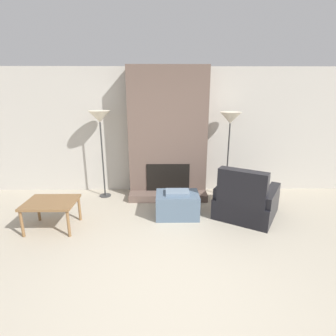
# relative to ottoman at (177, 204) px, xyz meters

# --- Properties ---
(ground_plane) EXTENTS (24.00, 24.00, 0.00)m
(ground_plane) POSITION_rel_ottoman_xyz_m (-0.15, -1.73, -0.22)
(ground_plane) COLOR #B2A893
(wall_back) EXTENTS (8.01, 0.06, 2.60)m
(wall_back) POSITION_rel_ottoman_xyz_m (-0.15, 1.34, 1.08)
(wall_back) COLOR #BCB7AD
(wall_back) RESTS_ON ground_plane
(fireplace) EXTENTS (1.57, 0.76, 2.60)m
(fireplace) POSITION_rel_ottoman_xyz_m (-0.15, 1.08, 1.03)
(fireplace) COLOR brown
(fireplace) RESTS_ON ground_plane
(ottoman) EXTENTS (0.74, 0.53, 0.47)m
(ottoman) POSITION_rel_ottoman_xyz_m (0.00, 0.00, 0.00)
(ottoman) COLOR slate
(ottoman) RESTS_ON ground_plane
(armchair) EXTENTS (1.33, 1.35, 0.93)m
(armchair) POSITION_rel_ottoman_xyz_m (1.19, -0.03, 0.05)
(armchair) COLOR black
(armchair) RESTS_ON ground_plane
(side_table) EXTENTS (0.78, 0.61, 0.46)m
(side_table) POSITION_rel_ottoman_xyz_m (-2.02, -0.40, 0.19)
(side_table) COLOR brown
(side_table) RESTS_ON ground_plane
(floor_lamp_left) EXTENTS (0.42, 0.42, 1.76)m
(floor_lamp_left) POSITION_rel_ottoman_xyz_m (-1.48, 0.94, 1.37)
(floor_lamp_left) COLOR #333333
(floor_lamp_left) RESTS_ON ground_plane
(floor_lamp_right) EXTENTS (0.42, 0.42, 1.74)m
(floor_lamp_right) POSITION_rel_ottoman_xyz_m (1.07, 0.94, 1.34)
(floor_lamp_right) COLOR #333333
(floor_lamp_right) RESTS_ON ground_plane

